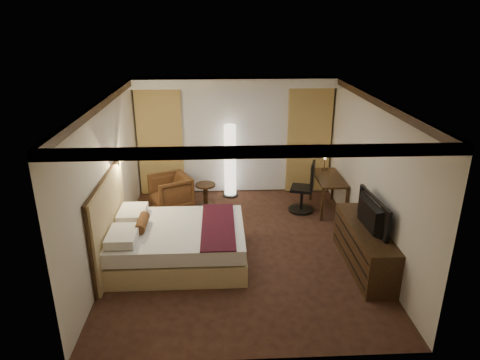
{
  "coord_description": "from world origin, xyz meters",
  "views": [
    {
      "loc": [
        -0.36,
        -6.84,
        3.92
      ],
      "look_at": [
        0.0,
        0.4,
        1.15
      ],
      "focal_mm": 32.0,
      "sensor_mm": 36.0,
      "label": 1
    }
  ],
  "objects_px": {
    "side_table": "(206,194)",
    "television": "(367,208)",
    "desk": "(328,193)",
    "floor_lamp": "(230,161)",
    "dresser": "(364,247)",
    "office_chair": "(302,187)",
    "armchair": "(171,190)",
    "bed": "(179,243)"
  },
  "relations": [
    {
      "from": "bed",
      "to": "side_table",
      "type": "height_order",
      "value": "bed"
    },
    {
      "from": "armchair",
      "to": "bed",
      "type": "bearing_deg",
      "value": -16.77
    },
    {
      "from": "television",
      "to": "floor_lamp",
      "type": "bearing_deg",
      "value": 30.11
    },
    {
      "from": "bed",
      "to": "dresser",
      "type": "height_order",
      "value": "dresser"
    },
    {
      "from": "side_table",
      "to": "dresser",
      "type": "xyz_separation_m",
      "value": [
        2.69,
        -2.67,
        0.13
      ]
    },
    {
      "from": "armchair",
      "to": "desk",
      "type": "bearing_deg",
      "value": 59.26
    },
    {
      "from": "floor_lamp",
      "to": "dresser",
      "type": "bearing_deg",
      "value": -56.12
    },
    {
      "from": "bed",
      "to": "television",
      "type": "xyz_separation_m",
      "value": [
        3.05,
        -0.34,
        0.74
      ]
    },
    {
      "from": "desk",
      "to": "television",
      "type": "height_order",
      "value": "television"
    },
    {
      "from": "floor_lamp",
      "to": "dresser",
      "type": "distance_m",
      "value": 3.84
    },
    {
      "from": "office_chair",
      "to": "dresser",
      "type": "height_order",
      "value": "office_chair"
    },
    {
      "from": "armchair",
      "to": "office_chair",
      "type": "distance_m",
      "value": 2.84
    },
    {
      "from": "side_table",
      "to": "floor_lamp",
      "type": "distance_m",
      "value": 0.96
    },
    {
      "from": "bed",
      "to": "floor_lamp",
      "type": "height_order",
      "value": "floor_lamp"
    },
    {
      "from": "desk",
      "to": "dresser",
      "type": "xyz_separation_m",
      "value": [
        0.05,
        -2.28,
        -0.01
      ]
    },
    {
      "from": "floor_lamp",
      "to": "television",
      "type": "xyz_separation_m",
      "value": [
        2.1,
        -3.17,
        0.22
      ]
    },
    {
      "from": "desk",
      "to": "television",
      "type": "xyz_separation_m",
      "value": [
        0.02,
        -2.28,
        0.69
      ]
    },
    {
      "from": "television",
      "to": "bed",
      "type": "bearing_deg",
      "value": 80.18
    },
    {
      "from": "television",
      "to": "side_table",
      "type": "bearing_deg",
      "value": 41.5
    },
    {
      "from": "dresser",
      "to": "television",
      "type": "bearing_deg",
      "value": 180.0
    },
    {
      "from": "bed",
      "to": "desk",
      "type": "bearing_deg",
      "value": 32.68
    },
    {
      "from": "bed",
      "to": "desk",
      "type": "relative_size",
      "value": 1.85
    },
    {
      "from": "bed",
      "to": "desk",
      "type": "distance_m",
      "value": 3.6
    },
    {
      "from": "armchair",
      "to": "office_chair",
      "type": "relative_size",
      "value": 0.72
    },
    {
      "from": "armchair",
      "to": "office_chair",
      "type": "bearing_deg",
      "value": 57.3
    },
    {
      "from": "floor_lamp",
      "to": "desk",
      "type": "xyz_separation_m",
      "value": [
        2.08,
        -0.88,
        -0.48
      ]
    },
    {
      "from": "bed",
      "to": "dresser",
      "type": "xyz_separation_m",
      "value": [
        3.08,
        -0.34,
        0.04
      ]
    },
    {
      "from": "side_table",
      "to": "television",
      "type": "distance_m",
      "value": 3.85
    },
    {
      "from": "side_table",
      "to": "desk",
      "type": "relative_size",
      "value": 0.41
    },
    {
      "from": "floor_lamp",
      "to": "side_table",
      "type": "bearing_deg",
      "value": -138.41
    },
    {
      "from": "armchair",
      "to": "side_table",
      "type": "bearing_deg",
      "value": 71.88
    },
    {
      "from": "television",
      "to": "office_chair",
      "type": "bearing_deg",
      "value": 11.57
    },
    {
      "from": "side_table",
      "to": "office_chair",
      "type": "bearing_deg",
      "value": -11.87
    },
    {
      "from": "bed",
      "to": "floor_lamp",
      "type": "distance_m",
      "value": 3.02
    },
    {
      "from": "dresser",
      "to": "side_table",
      "type": "bearing_deg",
      "value": 135.21
    },
    {
      "from": "armchair",
      "to": "floor_lamp",
      "type": "distance_m",
      "value": 1.51
    },
    {
      "from": "floor_lamp",
      "to": "television",
      "type": "height_order",
      "value": "floor_lamp"
    },
    {
      "from": "side_table",
      "to": "bed",
      "type": "bearing_deg",
      "value": -99.52
    },
    {
      "from": "bed",
      "to": "office_chair",
      "type": "relative_size",
      "value": 1.99
    },
    {
      "from": "office_chair",
      "to": "dresser",
      "type": "relative_size",
      "value": 0.59
    },
    {
      "from": "dresser",
      "to": "television",
      "type": "relative_size",
      "value": 1.67
    },
    {
      "from": "floor_lamp",
      "to": "television",
      "type": "relative_size",
      "value": 1.49
    }
  ]
}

